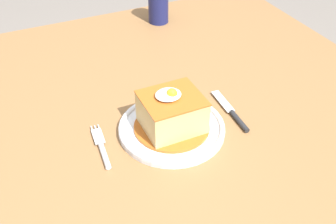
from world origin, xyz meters
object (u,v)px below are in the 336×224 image
(fork, at_px, (102,149))
(soda_can, at_px, (158,4))
(knife, at_px, (234,115))
(main_plate, at_px, (172,128))

(fork, distance_m, soda_can, 0.64)
(knife, xyz_separation_m, soda_can, (0.04, 0.54, 0.06))
(soda_can, bearing_deg, fork, -124.54)
(knife, relative_size, soda_can, 1.34)
(fork, xyz_separation_m, knife, (0.32, -0.02, 0.00))
(knife, distance_m, soda_can, 0.55)
(knife, bearing_deg, soda_can, 85.46)
(fork, bearing_deg, soda_can, 55.46)
(soda_can, bearing_deg, main_plate, -110.65)
(main_plate, xyz_separation_m, fork, (-0.16, 0.00, -0.00))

